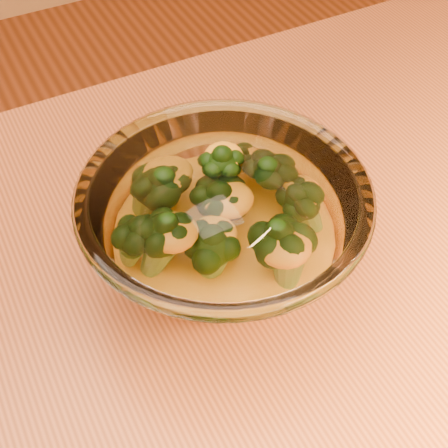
# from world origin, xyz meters

# --- Properties ---
(table) EXTENTS (1.20, 0.80, 0.75)m
(table) POSITION_xyz_m (0.00, 0.00, 0.65)
(table) COLOR #BA6737
(table) RESTS_ON ground
(glass_bowl) EXTENTS (0.24, 0.24, 0.10)m
(glass_bowl) POSITION_xyz_m (0.02, 0.08, 0.80)
(glass_bowl) COLOR white
(glass_bowl) RESTS_ON table
(cheese_sauce) EXTENTS (0.14, 0.14, 0.04)m
(cheese_sauce) POSITION_xyz_m (0.02, 0.08, 0.78)
(cheese_sauce) COLOR yellow
(cheese_sauce) RESTS_ON glass_bowl
(broccoli_heap) EXTENTS (0.16, 0.16, 0.07)m
(broccoli_heap) POSITION_xyz_m (0.01, 0.09, 0.82)
(broccoli_heap) COLOR black
(broccoli_heap) RESTS_ON cheese_sauce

